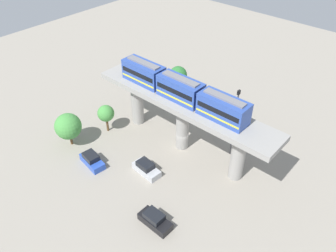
{
  "coord_description": "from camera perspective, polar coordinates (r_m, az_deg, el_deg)",
  "views": [
    {
      "loc": [
        -30.2,
        -24.0,
        33.59
      ],
      "look_at": [
        -2.5,
        0.59,
        4.98
      ],
      "focal_mm": 36.01,
      "sensor_mm": 36.0,
      "label": 1
    }
  ],
  "objects": [
    {
      "name": "tree_near_viaduct",
      "position": [
        61.8,
        1.73,
        8.6
      ],
      "size": [
        3.23,
        3.23,
        5.21
      ],
      "color": "brown",
      "rests_on": "ground"
    },
    {
      "name": "tree_mid_lot",
      "position": [
        52.96,
        -10.47,
        2.09
      ],
      "size": [
        2.62,
        2.62,
        4.65
      ],
      "color": "brown",
      "rests_on": "ground"
    },
    {
      "name": "parked_car_silver",
      "position": [
        46.65,
        -3.71,
        -7.19
      ],
      "size": [
        2.12,
        4.33,
        1.76
      ],
      "rotation": [
        0.0,
        0.0,
        -0.08
      ],
      "color": "#B2B5BA",
      "rests_on": "ground"
    },
    {
      "name": "train",
      "position": [
        45.62,
        2.1,
        6.27
      ],
      "size": [
        2.64,
        20.5,
        3.24
      ],
      "color": "#2D4CA5",
      "rests_on": "viaduct"
    },
    {
      "name": "ground_plane",
      "position": [
        51.15,
        2.36,
        -3.4
      ],
      "size": [
        120.0,
        120.0,
        0.0
      ],
      "primitive_type": "plane",
      "color": "gray"
    },
    {
      "name": "tree_far_corner",
      "position": [
        51.52,
        -16.55,
        -0.06
      ],
      "size": [
        3.95,
        3.95,
        5.34
      ],
      "color": "brown",
      "rests_on": "ground"
    },
    {
      "name": "signal_post",
      "position": [
        46.94,
        11.19,
        0.82
      ],
      "size": [
        0.44,
        0.28,
        10.9
      ],
      "color": "#4C4C51",
      "rests_on": "ground"
    },
    {
      "name": "parked_car_blue",
      "position": [
        48.92,
        -12.76,
        -5.67
      ],
      "size": [
        2.37,
        4.41,
        1.76
      ],
      "rotation": [
        0.0,
        0.0,
        -0.14
      ],
      "color": "#284CB7",
      "rests_on": "ground"
    },
    {
      "name": "viaduct",
      "position": [
        47.3,
        2.55,
        2.29
      ],
      "size": [
        5.2,
        28.85,
        8.3
      ],
      "color": "#999691",
      "rests_on": "ground"
    },
    {
      "name": "parked_car_black",
      "position": [
        40.99,
        -2.24,
        -15.62
      ],
      "size": [
        1.83,
        4.21,
        1.76
      ],
      "rotation": [
        0.0,
        0.0,
        -0.01
      ],
      "color": "black",
      "rests_on": "ground"
    }
  ]
}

